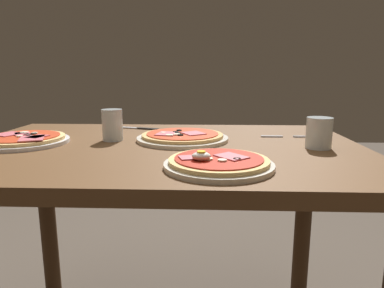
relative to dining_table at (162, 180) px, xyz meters
The scene contains 8 objects.
dining_table is the anchor object (origin of this frame).
pizza_foreground 0.34m from the dining_table, 57.28° to the right, with size 0.26×0.26×0.05m.
pizza_across_left 0.46m from the dining_table, behind, with size 0.29×0.29×0.03m.
pizza_across_right 0.16m from the dining_table, 47.39° to the left, with size 0.30×0.30×0.03m.
water_glass_near 0.24m from the dining_table, 159.75° to the left, with size 0.07×0.07×0.10m.
water_glass_far 0.50m from the dining_table, ahead, with size 0.08×0.08×0.09m.
fork 0.44m from the dining_table, 19.81° to the left, with size 0.16×0.02×0.00m.
knife 0.35m from the dining_table, 112.77° to the left, with size 0.19×0.08×0.01m.
Camera 1 is at (0.14, -1.07, 1.00)m, focal length 32.50 mm.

